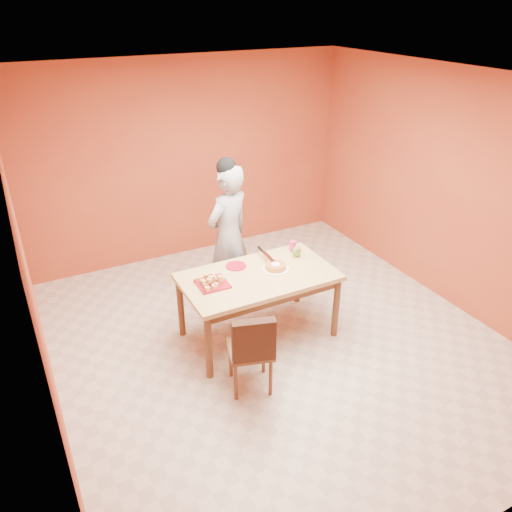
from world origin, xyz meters
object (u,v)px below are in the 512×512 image
red_dinner_plate (236,266)px  sponge_cake (275,266)px  egg_ornament (297,252)px  magenta_glass (293,246)px  pastry_platter (213,284)px  dining_chair (251,348)px  dining_table (258,283)px  person (228,236)px  checker_tin (296,250)px

red_dinner_plate → sponge_cake: sponge_cake is taller
egg_ornament → magenta_glass: egg_ornament is taller
sponge_cake → egg_ornament: size_ratio=1.74×
pastry_platter → egg_ornament: size_ratio=2.39×
dining_chair → magenta_glass: bearing=61.1°
dining_table → pastry_platter: bearing=175.6°
dining_chair → egg_ornament: (1.01, 0.87, 0.37)m
person → egg_ornament: person is taller
dining_chair → magenta_glass: (1.05, 1.02, 0.36)m
dining_table → red_dinner_plate: bearing=115.7°
dining_chair → sponge_cake: bearing=64.4°
egg_ornament → checker_tin: egg_ornament is taller
dining_table → sponge_cake: 0.25m
dining_table → sponge_cake: size_ratio=7.27×
dining_chair → red_dinner_plate: (0.31, 0.97, 0.31)m
person → dining_chair: bearing=49.8°
magenta_glass → checker_tin: magenta_glass is taller
pastry_platter → sponge_cake: (0.71, -0.02, 0.03)m
person → egg_ornament: bearing=107.8°
pastry_platter → person: bearing=55.4°
pastry_platter → red_dinner_plate: bearing=32.1°
egg_ornament → magenta_glass: (0.04, 0.16, -0.01)m
dining_table → person: 0.82m
dining_chair → person: bearing=89.5°
dining_chair → person: person is taller
dining_chair → pastry_platter: 0.80m
dining_table → dining_chair: size_ratio=1.82×
red_dinner_plate → pastry_platter: bearing=-147.9°
dining_table → magenta_glass: size_ratio=14.26×
dining_chair → checker_tin: size_ratio=8.01×
dining_chair → red_dinner_plate: dining_chair is taller
pastry_platter → checker_tin: size_ratio=2.75×
egg_ornament → magenta_glass: 0.16m
sponge_cake → magenta_glass: bearing=37.8°
sponge_cake → dining_table: bearing=-175.3°
red_dinner_plate → checker_tin: bearing=0.6°
magenta_glass → red_dinner_plate: bearing=-175.8°
sponge_cake → dining_chair: bearing=-132.4°
sponge_cake → checker_tin: 0.49m
magenta_glass → pastry_platter: bearing=-165.5°
magenta_glass → checker_tin: size_ratio=1.02×
red_dinner_plate → sponge_cake: (0.34, -0.25, 0.03)m
red_dinner_plate → dining_chair: bearing=-107.8°
sponge_cake → magenta_glass: 0.50m
dining_table → red_dinner_plate: red_dinner_plate is taller
pastry_platter → magenta_glass: bearing=14.5°
dining_table → person: person is taller
pastry_platter → red_dinner_plate: 0.44m
sponge_cake → magenta_glass: (0.39, 0.31, 0.02)m
egg_ornament → person: bearing=136.9°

